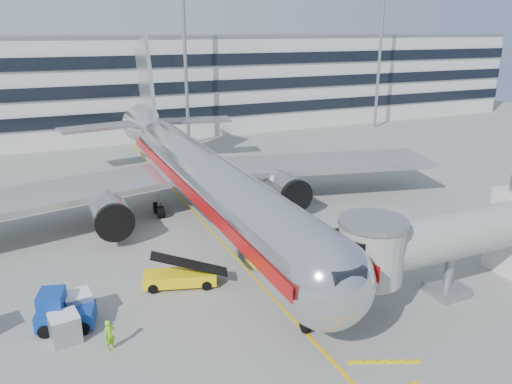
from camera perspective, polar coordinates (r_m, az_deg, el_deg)
name	(u,v)px	position (r m, az deg, el deg)	size (l,w,h in m)	color
ground	(250,273)	(35.99, -0.68, -9.21)	(180.00, 180.00, 0.00)	gray
lead_in_line	(206,225)	(44.53, -5.77, -3.74)	(0.25, 70.00, 0.01)	#EFB10C
main_jet	(198,174)	(44.71, -6.64, 2.05)	(50.95, 48.70, 16.06)	silver
jet_bridge	(473,236)	(35.07, 23.53, -4.61)	(17.80, 4.50, 7.00)	silver
terminal	(113,84)	(88.67, -15.98, 11.81)	(150.00, 24.25, 15.60)	silver
light_mast_centre	(185,41)	(74.31, -8.17, 16.69)	(2.40, 1.20, 25.45)	gray
light_mast_east	(381,39)	(89.87, 14.09, 16.57)	(2.40, 1.20, 25.45)	gray
belt_loader	(180,276)	(34.38, -8.67, -9.52)	(5.19, 3.07, 2.42)	yellow
baggage_tug	(62,312)	(31.54, -21.31, -12.66)	(3.52, 2.69, 2.38)	navy
cargo_container_left	(78,305)	(32.29, -19.65, -12.11)	(1.74, 1.74, 1.66)	#A7A9AE
cargo_container_front	(65,328)	(30.45, -21.01, -14.29)	(1.72, 1.72, 1.62)	#A7A9AE
ramp_worker	(110,336)	(28.86, -16.37, -15.47)	(0.66, 0.43, 1.81)	#80E418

